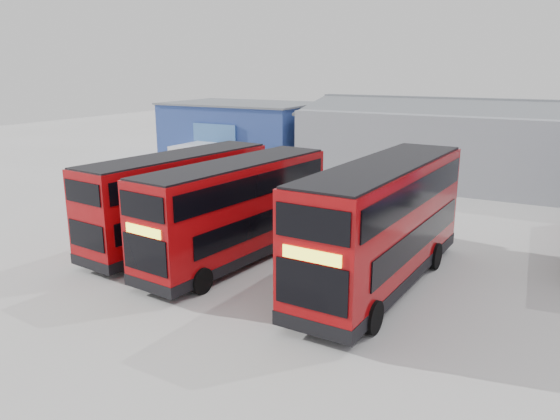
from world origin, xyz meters
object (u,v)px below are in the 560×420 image
at_px(office_block, 243,133).
at_px(double_decker_right, 382,226).
at_px(panel_van, 200,156).
at_px(double_decker_centre, 237,213).
at_px(double_decker_left, 179,200).
at_px(maintenance_shed, 528,148).

distance_m(office_block, double_decker_right, 27.77).
xyz_separation_m(office_block, panel_van, (-0.57, -5.24, -1.30)).
relative_size(double_decker_right, panel_van, 2.12).
bearing_deg(double_decker_centre, double_decker_left, 176.91).
height_order(double_decker_left, panel_van, double_decker_left).
height_order(double_decker_centre, double_decker_right, double_decker_right).
distance_m(office_block, maintenance_shed, 22.09).
distance_m(office_block, double_decker_centre, 24.26).
xyz_separation_m(office_block, double_decker_right, (19.04, -20.21, -0.25)).
xyz_separation_m(double_decker_left, double_decker_right, (9.69, -0.21, 0.22)).
relative_size(maintenance_shed, double_decker_left, 2.99).
xyz_separation_m(maintenance_shed, double_decker_right, (-2.96, -22.22, -0.27)).
relative_size(office_block, maintenance_shed, 0.40).
height_order(office_block, maintenance_shed, maintenance_shed).
bearing_deg(double_decker_right, double_decker_left, -178.47).
xyz_separation_m(office_block, maintenance_shed, (22.00, 2.01, 0.02)).
relative_size(office_block, double_decker_centre, 1.20).
bearing_deg(double_decker_right, panel_van, 145.43).
relative_size(office_block, double_decker_left, 1.20).
bearing_deg(office_block, double_decker_centre, -58.01).
bearing_deg(double_decker_right, maintenance_shed, 85.20).
bearing_deg(panel_van, office_block, 83.26).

